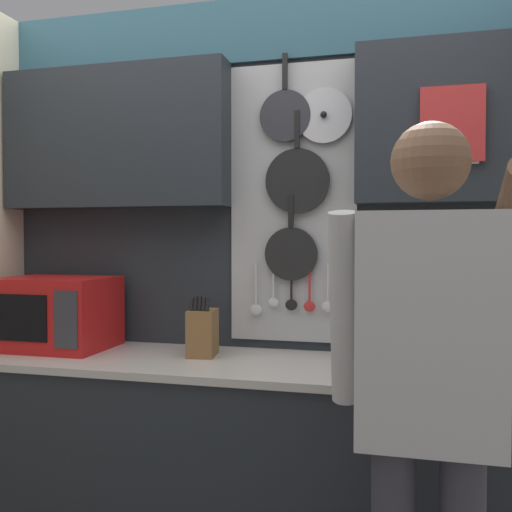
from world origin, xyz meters
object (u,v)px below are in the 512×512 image
(microwave, at_px, (56,313))
(knife_block, at_px, (203,332))
(utensil_crock, at_px, (405,346))
(person, at_px, (428,377))

(microwave, xyz_separation_m, knife_block, (0.70, 0.00, -0.06))
(utensil_crock, distance_m, person, 0.65)
(microwave, bearing_deg, utensil_crock, 0.03)
(knife_block, relative_size, person, 0.15)
(knife_block, height_order, person, person)
(utensil_crock, height_order, person, person)
(microwave, relative_size, utensil_crock, 1.47)
(utensil_crock, relative_size, person, 0.19)
(knife_block, relative_size, utensil_crock, 0.77)
(utensil_crock, bearing_deg, microwave, -179.97)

